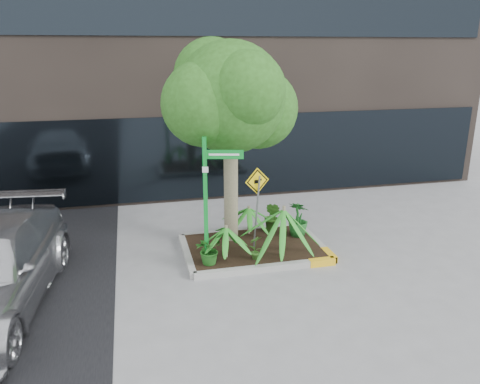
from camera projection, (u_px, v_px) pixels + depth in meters
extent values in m
plane|color=gray|center=(248.00, 257.00, 10.91)|extent=(80.00, 80.00, 0.00)
cube|color=#9E9E99|center=(242.00, 231.00, 12.24)|extent=(3.20, 0.15, 0.15)
cube|color=#9E9E99|center=(266.00, 268.00, 10.19)|extent=(3.20, 0.15, 0.15)
cube|color=#9E9E99|center=(187.00, 255.00, 10.86)|extent=(0.15, 2.20, 0.15)
cube|color=#9E9E99|center=(316.00, 242.00, 11.57)|extent=(0.15, 2.20, 0.15)
cube|color=yellow|center=(322.00, 262.00, 10.48)|extent=(0.60, 0.17, 0.15)
cube|color=black|center=(253.00, 246.00, 11.20)|extent=(3.05, 2.05, 0.06)
cylinder|color=gray|center=(231.00, 183.00, 11.17)|extent=(0.34, 0.34, 3.18)
cylinder|color=gray|center=(235.00, 134.00, 10.85)|extent=(0.60, 0.17, 1.03)
sphere|color=#244F16|center=(230.00, 97.00, 10.58)|extent=(2.54, 2.54, 2.54)
sphere|color=#244F16|center=(258.00, 109.00, 11.13)|extent=(1.91, 1.91, 1.91)
sphere|color=#244F16|center=(204.00, 104.00, 10.27)|extent=(1.91, 1.91, 1.91)
sphere|color=#244F16|center=(246.00, 90.00, 9.97)|extent=(1.70, 1.70, 1.70)
sphere|color=#244F16|center=(212.00, 77.00, 10.87)|extent=(1.80, 1.80, 1.80)
cylinder|color=gray|center=(283.00, 231.00, 10.47)|extent=(0.07, 0.07, 1.19)
cylinder|color=gray|center=(226.00, 241.00, 10.47)|extent=(0.07, 0.07, 0.76)
cylinder|color=gray|center=(249.00, 220.00, 11.83)|extent=(0.07, 0.07, 0.73)
imported|color=#1D5919|center=(209.00, 249.00, 10.17)|extent=(0.85, 0.85, 0.67)
imported|color=#1A591F|center=(298.00, 219.00, 11.65)|extent=(0.71, 0.71, 0.89)
imported|color=#31651F|center=(255.00, 247.00, 10.39)|extent=(0.38, 0.38, 0.57)
imported|color=#285819|center=(272.00, 217.00, 11.95)|extent=(0.60, 0.60, 0.79)
cube|color=#0E9A2D|center=(206.00, 205.00, 9.97)|extent=(0.10, 0.10, 2.94)
cube|color=#0E9A2D|center=(224.00, 154.00, 9.64)|extent=(0.80, 0.23, 0.19)
cube|color=#0E9A2D|center=(206.00, 141.00, 9.97)|extent=(0.23, 0.80, 0.19)
cube|color=white|center=(224.00, 155.00, 9.63)|extent=(0.61, 0.16, 0.04)
cube|color=white|center=(205.00, 141.00, 9.96)|extent=(0.16, 0.61, 0.04)
cube|color=white|center=(205.00, 170.00, 9.70)|extent=(0.12, 0.03, 0.13)
cylinder|color=slate|center=(257.00, 213.00, 10.68)|extent=(0.11, 0.28, 1.82)
cube|color=yellow|center=(257.00, 181.00, 10.43)|extent=(0.59, 0.18, 0.61)
cube|color=black|center=(257.00, 181.00, 10.42)|extent=(0.53, 0.15, 0.54)
cube|color=yellow|center=(257.00, 181.00, 10.42)|extent=(0.45, 0.12, 0.46)
cube|color=black|center=(257.00, 182.00, 10.42)|extent=(0.14, 0.04, 0.08)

